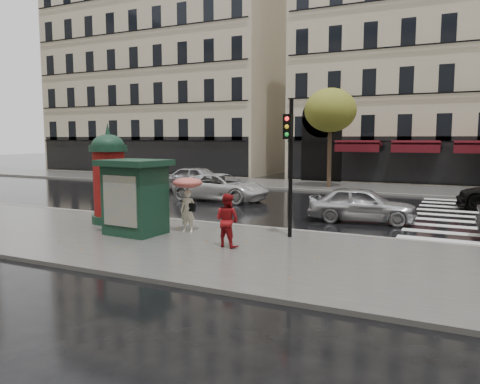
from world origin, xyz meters
The scene contains 18 objects.
ground centered at (0.00, 0.00, 0.00)m, with size 160.00×160.00×0.00m, color black.
near_sidewalk centered at (0.00, -0.50, 0.06)m, with size 90.00×7.00×0.12m, color #474744.
far_sidewalk centered at (0.00, 19.00, 0.06)m, with size 90.00×6.00×0.12m, color #474744.
near_kerb centered at (0.00, 3.00, 0.07)m, with size 90.00×0.25×0.14m, color slate.
far_kerb centered at (0.00, 16.00, 0.07)m, with size 90.00×0.25×0.14m, color slate.
zebra_crossing centered at (6.00, 9.60, 0.01)m, with size 3.60×11.75×0.01m, color silver.
bldg_far_corner centered at (6.00, 30.00, 11.31)m, with size 26.00×14.00×22.90m.
bldg_far_left centered at (-22.00, 30.00, 11.31)m, with size 24.00×14.00×22.90m.
tree_far_left centered at (-2.00, 18.00, 5.17)m, with size 3.40×3.40×6.64m.
woman_umbrella centered at (-2.37, 1.00, 1.42)m, with size 1.02×1.02×1.97m.
woman_red centered at (-0.11, -0.38, 0.93)m, with size 0.78×0.61×1.61m, color maroon.
man_burgundy centered at (-4.95, 0.63, 0.95)m, with size 0.81×0.53×1.65m, color #501018.
morris_column centered at (-6.05, 1.25, 1.95)m, with size 1.42×1.42×3.83m.
traffic_light centered at (1.08, 1.71, 2.85)m, with size 0.29×0.42×4.51m.
newsstand centered at (-3.79, -0.04, 1.42)m, with size 2.22×1.91×2.52m.
car_silver centered at (2.53, 6.28, 0.72)m, with size 1.70×4.22×1.44m, color #B1B2B7.
car_white centered at (-5.62, 9.57, 0.73)m, with size 2.43×5.26×1.46m, color silver.
car_far_silver centered at (-9.75, 12.74, 0.81)m, with size 1.90×4.73×1.61m, color #A7A7AB.
Camera 1 is at (6.25, -12.59, 3.36)m, focal length 35.00 mm.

